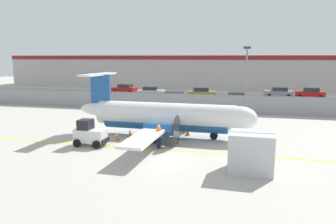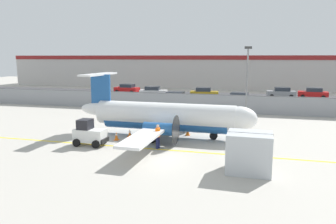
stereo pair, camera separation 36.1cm
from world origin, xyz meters
name	(u,v)px [view 2 (the right image)]	position (x,y,z in m)	size (l,w,h in m)	color
ground_plane	(158,149)	(0.00, 2.00, 0.00)	(140.00, 140.00, 0.01)	#ADA89E
perimeter_fence	(198,102)	(0.00, 18.00, 1.12)	(98.00, 0.10, 2.10)	gray
parking_lot_strip	(210,99)	(0.00, 29.50, 0.06)	(98.00, 17.00, 0.12)	#38383A
background_building	(223,72)	(0.00, 47.99, 3.26)	(91.00, 8.10, 6.50)	#BCB7B2
commuter_airplane	(168,117)	(-0.28, 5.75, 1.60)	(14.53, 16.03, 4.92)	white
baggage_tug	(89,134)	(-5.06, 1.77, 0.86)	(2.34, 1.39, 1.88)	silver
ground_crew_worker	(158,135)	(-0.06, 2.18, 0.95)	(0.42, 0.55, 1.70)	#191E4C
cargo_container	(249,153)	(6.11, -0.97, 1.10)	(2.44, 2.05, 2.20)	#B7BCC1
traffic_cone_near_left	(188,131)	(1.17, 6.53, 0.31)	(0.36, 0.36, 0.64)	orange
traffic_cone_near_right	(116,136)	(-3.79, 3.62, 0.31)	(0.36, 0.36, 0.64)	orange
traffic_cone_far_left	(130,133)	(-3.15, 4.77, 0.31)	(0.36, 0.36, 0.64)	orange
parked_car_0	(127,89)	(-14.69, 32.97, 0.89)	(4.38, 2.40, 1.58)	red
parked_car_1	(153,92)	(-9.01, 29.77, 0.89)	(4.37, 2.39, 1.58)	silver
parked_car_2	(176,98)	(-3.76, 23.22, 0.89)	(4.29, 2.19, 1.58)	slate
parked_car_3	(204,93)	(-1.05, 30.01, 0.89)	(4.35, 2.33, 1.58)	#B28C19
parked_car_4	(239,98)	(4.31, 24.43, 0.89)	(4.32, 2.26, 1.58)	silver
parked_car_5	(281,93)	(10.22, 33.39, 0.89)	(4.28, 2.17, 1.58)	gray
parked_car_6	(313,93)	(14.79, 33.73, 0.89)	(4.36, 2.35, 1.58)	red
apron_light_pole	(247,77)	(5.51, 14.32, 4.30)	(0.70, 0.30, 7.27)	slate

